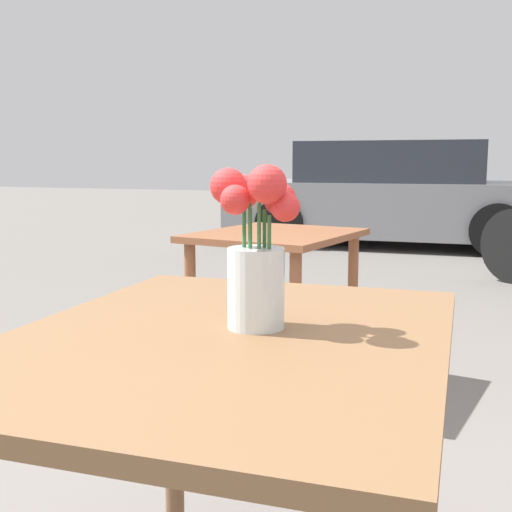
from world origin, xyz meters
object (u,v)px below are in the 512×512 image
at_px(flower_vase, 255,256).
at_px(table_back, 276,260).
at_px(table_front, 229,390).
at_px(parked_car, 392,196).

distance_m(flower_vase, table_back, 1.84).
relative_size(table_front, flower_vase, 3.40).
distance_m(table_front, table_back, 1.85).
distance_m(table_front, parked_car, 7.24).
distance_m(flower_vase, parked_car, 7.20).
relative_size(flower_vase, parked_car, 0.07).
bearing_deg(table_front, table_back, 106.70).
xyz_separation_m(flower_vase, parked_car, (-0.89, 7.14, -0.27)).
xyz_separation_m(flower_vase, table_back, (-0.56, 1.73, -0.29)).
distance_m(table_front, flower_vase, 0.25).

